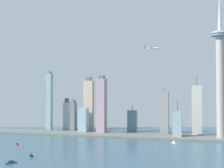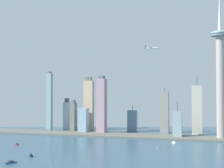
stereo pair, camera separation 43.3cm
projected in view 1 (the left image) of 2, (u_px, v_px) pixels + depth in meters
waterfront_pier at (129, 135)px, 782.37m from camera, size 795.73×74.19×3.46m
observation_tower at (220, 67)px, 734.13m from camera, size 44.18×44.18×351.37m
skyscraper_0 at (73, 117)px, 876.56m from camera, size 13.43×19.19×87.10m
skyscraper_2 at (165, 113)px, 840.54m from camera, size 22.25×19.29×119.33m
skyscraper_3 at (84, 121)px, 845.83m from camera, size 22.58×23.17×65.66m
skyscraper_4 at (102, 105)px, 838.44m from camera, size 22.16×25.05×151.13m
skyscraper_5 at (177, 125)px, 757.48m from camera, size 20.91×26.74×85.06m
skyscraper_8 at (49, 102)px, 897.16m from camera, size 14.36×13.53×166.23m
skyscraper_9 at (132, 121)px, 874.88m from camera, size 25.06×17.08×72.74m
skyscraper_10 at (89, 105)px, 908.24m from camera, size 27.01×14.73×151.51m
skyscraper_11 at (67, 115)px, 923.00m from camera, size 14.49×21.54×90.82m
skyscraper_12 at (197, 110)px, 807.48m from camera, size 25.32×12.65×147.83m
boat_1 at (17, 144)px, 652.82m from camera, size 12.31×10.96×8.25m
boat_4 at (174, 143)px, 671.93m from camera, size 10.56×9.57×4.48m
boat_5 at (31, 155)px, 531.27m from camera, size 9.06×7.82×5.34m
boat_7 at (11, 162)px, 479.84m from camera, size 15.95×17.64×4.16m
channel_buoy_0 at (157, 148)px, 605.98m from camera, size 1.76×1.76×2.21m
channel_buoy_1 at (179, 148)px, 608.12m from camera, size 1.04×1.04×2.49m
channel_buoy_2 at (32, 141)px, 697.86m from camera, size 1.37×1.37×1.70m
airplane at (151, 48)px, 706.48m from camera, size 33.58×34.36×7.97m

